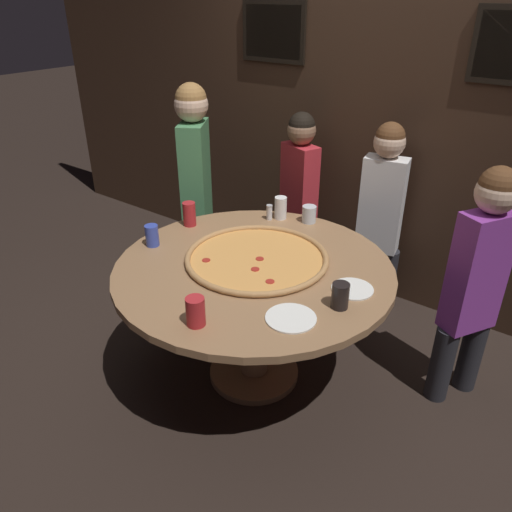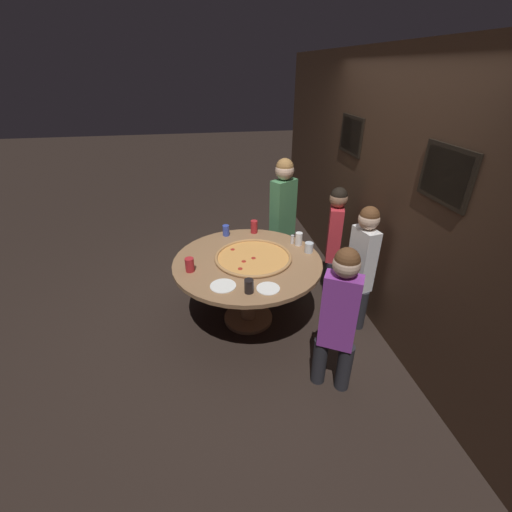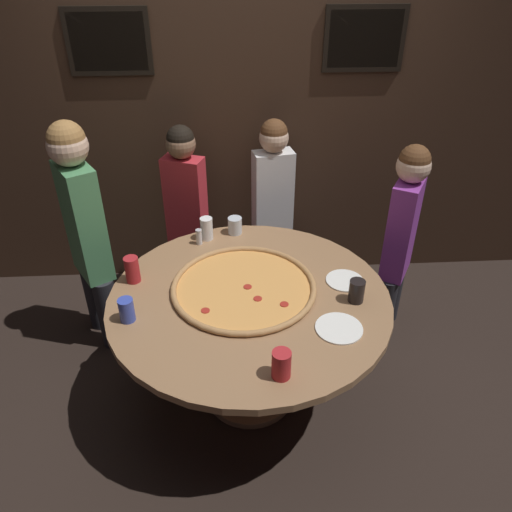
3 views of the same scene
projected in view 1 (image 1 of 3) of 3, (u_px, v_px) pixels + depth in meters
name	position (u px, v px, depth m)	size (l,w,h in m)	color
ground_plane	(254.00, 374.00, 2.96)	(24.00, 24.00, 0.00)	black
back_wall	(375.00, 111.00, 3.28)	(6.40, 0.08, 2.60)	#3D281C
dining_table	(254.00, 289.00, 2.68)	(1.47, 1.47, 0.74)	#936B47
giant_pizza	(257.00, 258.00, 2.66)	(0.77, 0.77, 0.03)	#E0994C
drink_cup_far_left	(340.00, 296.00, 2.25)	(0.08, 0.08, 0.12)	black
drink_cup_near_right	(189.00, 214.00, 3.02)	(0.08, 0.08, 0.15)	#B22328
drink_cup_near_left	(281.00, 208.00, 3.11)	(0.08, 0.08, 0.14)	white
drink_cup_by_shaker	(152.00, 236.00, 2.79)	(0.07, 0.07, 0.12)	#384CB7
drink_cup_far_right	(196.00, 311.00, 2.13)	(0.08, 0.08, 0.13)	#B22328
drink_cup_centre_back	(309.00, 214.00, 3.07)	(0.09, 0.09, 0.10)	silver
white_plate_right_side	(291.00, 318.00, 2.19)	(0.23, 0.23, 0.01)	white
white_plate_far_back	(352.00, 289.00, 2.40)	(0.20, 0.20, 0.01)	white
condiment_shaker	(269.00, 212.00, 3.11)	(0.04, 0.04, 0.10)	silver
diner_side_left	(381.00, 209.00, 3.27)	(0.34, 0.20, 1.31)	#232328
diner_far_left	(196.00, 179.00, 3.48)	(0.31, 0.39, 1.49)	#232328
diner_side_right	(299.00, 192.00, 3.56)	(0.34, 0.23, 1.30)	#232328
diner_far_right	(476.00, 277.00, 2.49)	(0.27, 0.35, 1.33)	#232328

